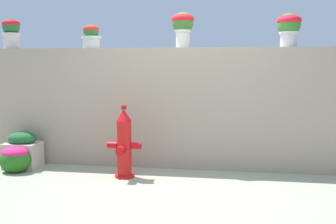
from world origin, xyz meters
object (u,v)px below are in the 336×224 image
object	(u,v)px
potted_plant_1	(91,35)
flower_bush_left	(15,158)
potted_plant_3	(289,26)
potted_plant_0	(11,31)
planter_box	(23,150)
potted_plant_2	(183,25)
fire_hydrant	(124,145)

from	to	relation	value
potted_plant_1	flower_bush_left	size ratio (longest dim) A/B	0.80
potted_plant_1	potted_plant_3	xyz separation A→B (m)	(2.61, -0.00, 0.08)
potted_plant_0	potted_plant_3	distance (m)	3.81
potted_plant_1	planter_box	bearing A→B (deg)	-154.07
flower_bush_left	potted_plant_3	bearing A→B (deg)	10.46
potted_plant_2	potted_plant_3	bearing A→B (deg)	-1.19
potted_plant_0	potted_plant_3	xyz separation A→B (m)	(3.81, -0.03, 0.01)
potted_plant_1	potted_plant_3	bearing A→B (deg)	-0.06
fire_hydrant	planter_box	bearing A→B (deg)	170.37
potted_plant_3	planter_box	distance (m)	3.85
fire_hydrant	flower_bush_left	size ratio (longest dim) A/B	2.17
potted_plant_3	fire_hydrant	bearing A→B (deg)	-161.52
potted_plant_0	potted_plant_2	xyz separation A→B (m)	(2.45, -0.01, 0.05)
potted_plant_0	fire_hydrant	world-z (taller)	potted_plant_0
potted_plant_1	flower_bush_left	xyz separation A→B (m)	(-0.83, -0.64, -1.59)
potted_plant_2	flower_bush_left	xyz separation A→B (m)	(-2.09, -0.66, -1.72)
flower_bush_left	potted_plant_2	bearing A→B (deg)	17.63
potted_plant_0	potted_plant_3	bearing A→B (deg)	-0.52
potted_plant_2	flower_bush_left	world-z (taller)	potted_plant_2
potted_plant_0	planter_box	world-z (taller)	potted_plant_0
planter_box	potted_plant_3	bearing A→B (deg)	6.78
potted_plant_2	fire_hydrant	distance (m)	1.76
potted_plant_0	flower_bush_left	distance (m)	1.83
potted_plant_0	potted_plant_1	xyz separation A→B (m)	(1.20, -0.03, -0.08)
potted_plant_1	potted_plant_2	distance (m)	1.26
potted_plant_0	fire_hydrant	size ratio (longest dim) A/B	0.48
potted_plant_2	flower_bush_left	bearing A→B (deg)	-162.37
potted_plant_3	fire_hydrant	world-z (taller)	potted_plant_3
potted_plant_2	flower_bush_left	distance (m)	2.78
potted_plant_2	planter_box	bearing A→B (deg)	-168.23
potted_plant_0	flower_bush_left	bearing A→B (deg)	-61.32
potted_plant_1	potted_plant_3	distance (m)	2.61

